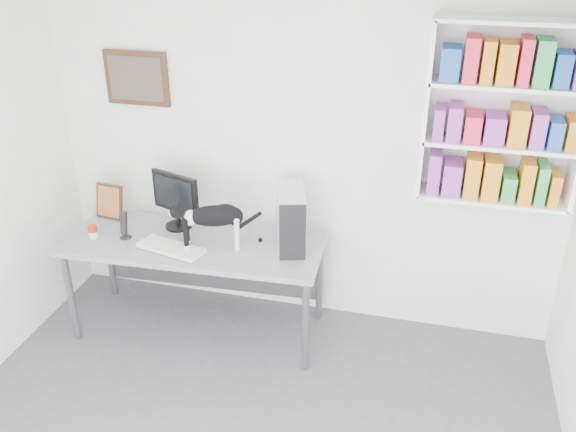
{
  "coord_description": "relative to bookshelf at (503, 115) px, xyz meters",
  "views": [
    {
      "loc": [
        0.98,
        -2.26,
        3.06
      ],
      "look_at": [
        0.02,
        1.53,
        1.09
      ],
      "focal_mm": 38.0,
      "sensor_mm": 36.0,
      "label": 1
    }
  ],
  "objects": [
    {
      "name": "wall_art",
      "position": [
        -2.7,
        0.12,
        0.05
      ],
      "size": [
        0.52,
        0.04,
        0.42
      ],
      "primitive_type": "cube",
      "color": "#442416",
      "rests_on": "room"
    },
    {
      "name": "monitor",
      "position": [
        -2.31,
        -0.18,
        -0.81
      ],
      "size": [
        0.48,
        0.34,
        0.46
      ],
      "primitive_type": "cube",
      "rotation": [
        0.0,
        0.0,
        -0.33
      ],
      "color": "black",
      "rests_on": "desk"
    },
    {
      "name": "bookshelf",
      "position": [
        0.0,
        0.0,
        0.0
      ],
      "size": [
        1.03,
        0.28,
        1.24
      ],
      "primitive_type": "cube",
      "color": "white",
      "rests_on": "room"
    },
    {
      "name": "room",
      "position": [
        -1.4,
        -1.85,
        -0.5
      ],
      "size": [
        4.01,
        4.01,
        2.7
      ],
      "color": "#58585E",
      "rests_on": "ground"
    },
    {
      "name": "keyboard",
      "position": [
        -2.22,
        -0.54,
        -1.02
      ],
      "size": [
        0.53,
        0.3,
        0.04
      ],
      "primitive_type": "cube",
      "rotation": [
        0.0,
        0.0,
        -0.23
      ],
      "color": "silver",
      "rests_on": "desk"
    },
    {
      "name": "cat",
      "position": [
        -1.91,
        -0.44,
        -0.86
      ],
      "size": [
        0.62,
        0.34,
        0.37
      ],
      "primitive_type": null,
      "rotation": [
        0.0,
        0.0,
        0.33
      ],
      "color": "black",
      "rests_on": "desk"
    },
    {
      "name": "desk",
      "position": [
        -2.1,
        -0.37,
        -1.44
      ],
      "size": [
        1.98,
        0.85,
        0.81
      ],
      "primitive_type": "cube",
      "rotation": [
        0.0,
        0.0,
        0.05
      ],
      "color": "gray",
      "rests_on": "room"
    },
    {
      "name": "leaning_print",
      "position": [
        -2.92,
        -0.16,
        -0.89
      ],
      "size": [
        0.25,
        0.12,
        0.3
      ],
      "primitive_type": "cube",
      "rotation": [
        0.0,
        0.0,
        -0.11
      ],
      "color": "#442416",
      "rests_on": "desk"
    },
    {
      "name": "pc_tower",
      "position": [
        -1.38,
        -0.25,
        -0.82
      ],
      "size": [
        0.32,
        0.48,
        0.45
      ],
      "primitive_type": "cube",
      "rotation": [
        0.0,
        0.0,
        0.3
      ],
      "color": "silver",
      "rests_on": "desk"
    },
    {
      "name": "speaker",
      "position": [
        -2.64,
        -0.45,
        -0.93
      ],
      "size": [
        0.12,
        0.12,
        0.22
      ],
      "primitive_type": "cylinder",
      "rotation": [
        0.0,
        0.0,
        -0.31
      ],
      "color": "black",
      "rests_on": "desk"
    },
    {
      "name": "soup_can",
      "position": [
        -2.88,
        -0.51,
        -0.99
      ],
      "size": [
        0.09,
        0.09,
        0.1
      ],
      "primitive_type": "cylinder",
      "rotation": [
        0.0,
        0.0,
        -0.33
      ],
      "color": "#A2290D",
      "rests_on": "desk"
    }
  ]
}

